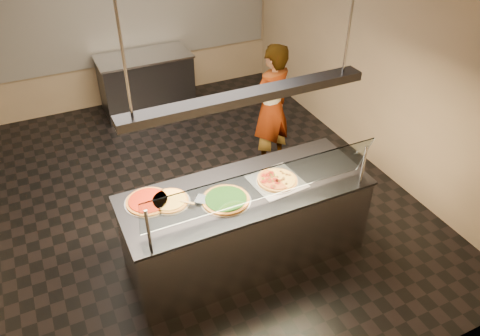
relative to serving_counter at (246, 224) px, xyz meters
name	(u,v)px	position (x,y,z in m)	size (l,w,h in m)	color
ground	(197,195)	(-0.10, 1.23, -0.48)	(5.00, 6.00, 0.02)	black
wall_back	(124,12)	(-0.10, 4.24, 1.03)	(5.00, 0.02, 3.00)	tan
wall_front	(356,281)	(-0.10, -1.78, 1.03)	(5.00, 0.02, 3.00)	tan
wall_right	(373,52)	(2.41, 1.23, 1.03)	(0.02, 6.00, 3.00)	tan
tile_band	(126,25)	(-0.10, 4.21, 0.83)	(4.90, 0.02, 1.20)	silver
serving_counter	(246,224)	(0.00, 0.00, 0.00)	(2.51, 0.94, 0.93)	#B7B7BC
sneeze_guard	(263,185)	(0.00, -0.34, 0.76)	(2.27, 0.18, 0.54)	#B7B7BC
perforated_tray	(277,181)	(0.33, -0.02, 0.47)	(0.53, 0.53, 0.01)	silver
half_pizza_pepperoni	(268,181)	(0.24, -0.02, 0.50)	(0.24, 0.42, 0.05)	#9D5F24
half_pizza_sausage	(285,177)	(0.43, -0.02, 0.49)	(0.24, 0.42, 0.04)	#9D5F24
pizza_spinach	(226,199)	(-0.25, -0.08, 0.48)	(0.49, 0.49, 0.03)	silver
pizza_cheese	(169,200)	(-0.75, 0.14, 0.48)	(0.40, 0.40, 0.03)	silver
pizza_tomato	(148,201)	(-0.93, 0.22, 0.48)	(0.45, 0.45, 0.03)	silver
pizza_spatula	(193,201)	(-0.55, 0.02, 0.49)	(0.29, 0.17, 0.02)	#B7B7BC
prep_table	(146,82)	(0.02, 3.78, 0.00)	(1.49, 0.74, 0.93)	#2F2F33
worker	(271,108)	(1.08, 1.47, 0.41)	(0.64, 0.42, 1.74)	#27232D
heat_lamp_housing	(247,97)	(0.00, 0.00, 1.48)	(2.30, 0.18, 0.08)	#2F2F33
lamp_rod_left	(123,56)	(-1.00, 0.00, 2.03)	(0.02, 0.02, 1.01)	#B7B7BC
lamp_rod_right	(351,18)	(1.00, 0.00, 2.03)	(0.02, 0.02, 1.01)	#B7B7BC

